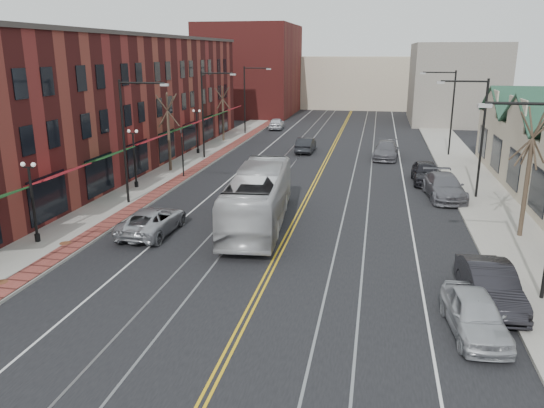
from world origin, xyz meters
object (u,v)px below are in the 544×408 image
at_px(parked_car_a, 475,314).
at_px(parked_car_c, 444,187).
at_px(parked_car_d, 426,172).
at_px(parked_suv, 152,221).
at_px(transit_bus, 258,198).
at_px(parked_car_b, 490,285).

xyz_separation_m(parked_car_a, parked_car_c, (0.96, 18.97, 0.07)).
bearing_deg(parked_car_d, parked_car_c, -79.30).
bearing_deg(parked_suv, transit_bus, -154.32).
bearing_deg(parked_car_a, parked_car_d, 83.74).
xyz_separation_m(parked_suv, parked_car_a, (15.84, -8.05, 0.02)).
xyz_separation_m(parked_suv, parked_car_d, (15.90, 15.28, 0.10)).
distance_m(transit_bus, parked_car_c, 14.07).
height_order(parked_suv, parked_car_d, parked_car_d).
distance_m(parked_car_a, parked_car_d, 23.34).
bearing_deg(parked_suv, parked_car_c, -146.35).
bearing_deg(transit_bus, parked_car_d, -134.20).
xyz_separation_m(transit_bus, parked_car_b, (11.30, -8.11, -0.83)).
relative_size(parked_suv, parked_car_c, 0.93).
relative_size(parked_suv, parked_car_a, 1.19).
distance_m(parked_suv, parked_car_d, 22.06).
height_order(parked_suv, parked_car_b, parked_car_b).
bearing_deg(parked_car_b, parked_car_a, -115.34).
bearing_deg(parked_car_b, parked_suv, 157.29).
bearing_deg(parked_car_b, transit_bus, 139.87).
distance_m(parked_suv, parked_car_b, 17.69).
bearing_deg(parked_car_d, parked_suv, -137.05).
height_order(parked_car_a, parked_car_d, parked_car_d).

